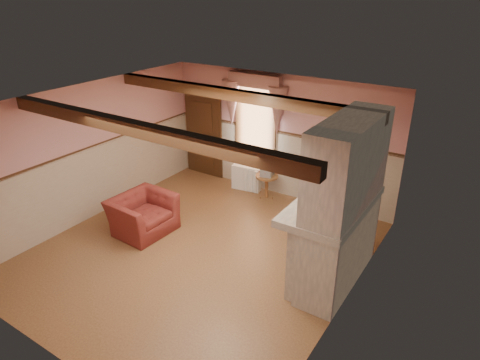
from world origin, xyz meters
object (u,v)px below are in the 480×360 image
Objects in this scene: radiator at (246,178)px; armchair at (143,214)px; bowl at (335,197)px; side_table at (267,186)px; mantel_clock at (348,181)px; oil_lamp at (338,189)px.

armchair is at bearing -113.01° from radiator.
side_table is at bearing 140.04° from bowl.
mantel_clock reaches higher than bowl.
side_table is (1.31, 2.64, -0.10)m from armchair.
oil_lamp is (3.63, 0.84, 1.19)m from armchair.
oil_lamp is at bearing 90.00° from bowl.
armchair reaches higher than side_table.
mantel_clock is (3.63, 1.30, 1.15)m from armchair.
armchair is 4.02m from mantel_clock.
oil_lamp is at bearing -90.00° from mantel_clock.
bowl is at bearing -90.00° from oil_lamp.
radiator is at bearing 172.25° from side_table.
oil_lamp is (0.00, 0.13, 0.09)m from bowl.
side_table is 3.25m from bowl.
armchair is 2.95m from side_table.
armchair is 2.09× the size of side_table.
bowl is at bearing -43.16° from radiator.
bowl is 1.37× the size of oil_lamp.
mantel_clock is (2.92, -1.42, 1.22)m from radiator.
mantel_clock reaches higher than radiator.
mantel_clock is at bearing -30.04° from side_table.
oil_lamp is at bearing -37.95° from side_table.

